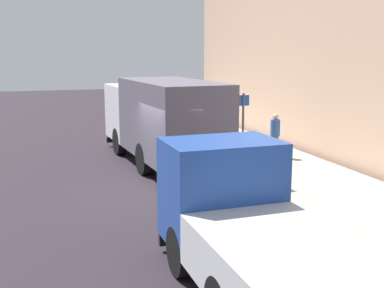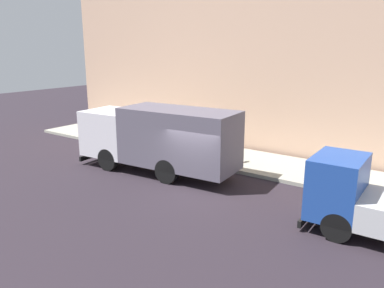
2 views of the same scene
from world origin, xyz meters
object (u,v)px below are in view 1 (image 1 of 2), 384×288
Objects in this scene: large_utility_truck at (161,118)px; small_flatbed_truck at (247,227)px; pedestrian_walking at (275,135)px; traffic_cone_orange at (190,129)px; street_sign_post at (243,124)px.

large_utility_truck is 1.65× the size of small_flatbed_truck.
large_utility_truck reaches higher than pedestrian_walking.
traffic_cone_orange is (2.58, 4.47, -1.26)m from large_utility_truck.
large_utility_truck is 9.73m from small_flatbed_truck.
small_flatbed_truck is (-0.94, -9.67, -0.61)m from large_utility_truck.
large_utility_truck is 5.31m from traffic_cone_orange.
street_sign_post is at bearing -40.68° from large_utility_truck.
small_flatbed_truck reaches higher than traffic_cone_orange.
street_sign_post is (-0.10, -6.29, 1.18)m from traffic_cone_orange.
traffic_cone_orange is (3.51, 14.14, -0.64)m from small_flatbed_truck.
street_sign_post is (2.47, -1.82, -0.08)m from large_utility_truck.
large_utility_truck is 3.22× the size of street_sign_post.
pedestrian_walking is at bearing -72.86° from traffic_cone_orange.
small_flatbed_truck is at bearing -99.88° from large_utility_truck.
street_sign_post is at bearing -98.19° from pedestrian_walking.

